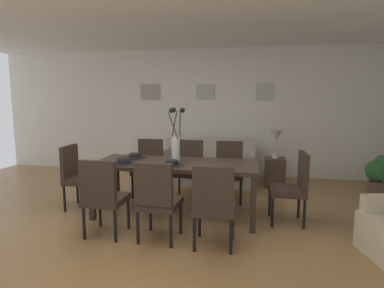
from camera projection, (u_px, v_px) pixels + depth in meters
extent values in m
plane|color=olive|center=(153.00, 235.00, 3.80)|extent=(9.00, 9.00, 0.00)
cube|color=silver|center=(200.00, 112.00, 6.77)|extent=(9.00, 0.10, 2.60)
cube|color=white|center=(160.00, 9.00, 3.81)|extent=(9.00, 7.20, 0.08)
cube|color=#33261E|center=(176.00, 164.00, 4.34)|extent=(2.20, 0.88, 0.05)
cube|color=#33261E|center=(254.00, 187.00, 4.56)|extent=(0.07, 0.07, 0.69)
cube|color=#33261E|center=(117.00, 180.00, 4.96)|extent=(0.07, 0.07, 0.69)
cube|color=#33261E|center=(253.00, 205.00, 3.82)|extent=(0.07, 0.07, 0.69)
cube|color=#33261E|center=(92.00, 194.00, 4.22)|extent=(0.07, 0.07, 0.69)
cube|color=#33261E|center=(106.00, 200.00, 3.77)|extent=(0.44, 0.44, 0.08)
cube|color=#33261E|center=(98.00, 182.00, 3.54)|extent=(0.42, 0.06, 0.48)
cylinder|color=black|center=(128.00, 214.00, 3.95)|extent=(0.04, 0.04, 0.38)
cylinder|color=black|center=(100.00, 212.00, 4.02)|extent=(0.04, 0.04, 0.38)
cylinder|color=black|center=(115.00, 226.00, 3.58)|extent=(0.04, 0.04, 0.38)
cylinder|color=black|center=(84.00, 223.00, 3.65)|extent=(0.04, 0.04, 0.38)
cube|color=#33261E|center=(147.00, 171.00, 5.25)|extent=(0.45, 0.45, 0.08)
cube|color=#33261E|center=(151.00, 153.00, 5.39)|extent=(0.42, 0.07, 0.48)
cylinder|color=black|center=(132.00, 187.00, 5.13)|extent=(0.04, 0.04, 0.38)
cylinder|color=black|center=(155.00, 188.00, 5.06)|extent=(0.04, 0.04, 0.38)
cylinder|color=black|center=(140.00, 181.00, 5.50)|extent=(0.04, 0.04, 0.38)
cylinder|color=black|center=(162.00, 182.00, 5.43)|extent=(0.04, 0.04, 0.38)
cube|color=#33261E|center=(160.00, 203.00, 3.63)|extent=(0.46, 0.46, 0.08)
cube|color=#33261E|center=(153.00, 185.00, 3.41)|extent=(0.42, 0.08, 0.48)
cylinder|color=black|center=(181.00, 218.00, 3.80)|extent=(0.04, 0.04, 0.38)
cylinder|color=black|center=(150.00, 215.00, 3.89)|extent=(0.04, 0.04, 0.38)
cylinder|color=black|center=(171.00, 231.00, 3.44)|extent=(0.04, 0.04, 0.38)
cylinder|color=black|center=(138.00, 228.00, 3.53)|extent=(0.04, 0.04, 0.38)
cube|color=#33261E|center=(187.00, 173.00, 5.12)|extent=(0.47, 0.47, 0.08)
cube|color=#33261E|center=(190.00, 155.00, 5.26)|extent=(0.42, 0.09, 0.48)
cylinder|color=black|center=(172.00, 189.00, 5.02)|extent=(0.04, 0.04, 0.38)
cylinder|color=black|center=(195.00, 191.00, 4.92)|extent=(0.04, 0.04, 0.38)
cylinder|color=black|center=(179.00, 183.00, 5.38)|extent=(0.04, 0.04, 0.38)
cylinder|color=black|center=(201.00, 184.00, 5.28)|extent=(0.04, 0.04, 0.38)
cube|color=#33261E|center=(215.00, 208.00, 3.48)|extent=(0.45, 0.45, 0.08)
cube|color=#33261E|center=(213.00, 190.00, 3.26)|extent=(0.42, 0.07, 0.48)
cylinder|color=black|center=(233.00, 223.00, 3.67)|extent=(0.04, 0.04, 0.38)
cylinder|color=black|center=(200.00, 221.00, 3.73)|extent=(0.04, 0.04, 0.38)
cylinder|color=black|center=(231.00, 237.00, 3.29)|extent=(0.04, 0.04, 0.38)
cylinder|color=black|center=(194.00, 234.00, 3.36)|extent=(0.04, 0.04, 0.38)
cube|color=#33261E|center=(229.00, 175.00, 4.99)|extent=(0.46, 0.46, 0.08)
cube|color=#33261E|center=(229.00, 156.00, 5.14)|extent=(0.42, 0.08, 0.48)
cylinder|color=black|center=(215.00, 192.00, 4.87)|extent=(0.04, 0.04, 0.38)
cylinder|color=black|center=(241.00, 193.00, 4.81)|extent=(0.04, 0.04, 0.38)
cylinder|color=black|center=(217.00, 185.00, 5.24)|extent=(0.04, 0.04, 0.38)
cylinder|color=black|center=(241.00, 186.00, 5.18)|extent=(0.04, 0.04, 0.38)
cube|color=#33261E|center=(83.00, 180.00, 4.68)|extent=(0.47, 0.47, 0.08)
cube|color=#33261E|center=(69.00, 162.00, 4.66)|extent=(0.09, 0.42, 0.48)
cylinder|color=black|center=(90.00, 200.00, 4.50)|extent=(0.04, 0.04, 0.38)
cylinder|color=black|center=(101.00, 192.00, 4.87)|extent=(0.04, 0.04, 0.38)
cylinder|color=black|center=(64.00, 199.00, 4.55)|extent=(0.04, 0.04, 0.38)
cylinder|color=black|center=(78.00, 191.00, 4.92)|extent=(0.04, 0.04, 0.38)
cube|color=#33261E|center=(287.00, 191.00, 4.12)|extent=(0.46, 0.46, 0.08)
cube|color=#33261E|center=(303.00, 171.00, 4.06)|extent=(0.08, 0.42, 0.48)
cylinder|color=black|center=(270.00, 203.00, 4.37)|extent=(0.04, 0.04, 0.38)
cylinder|color=black|center=(272.00, 212.00, 4.00)|extent=(0.04, 0.04, 0.38)
cylinder|color=black|center=(299.00, 204.00, 4.31)|extent=(0.04, 0.04, 0.38)
cylinder|color=black|center=(304.00, 214.00, 3.94)|extent=(0.04, 0.04, 0.38)
cylinder|color=silver|center=(176.00, 150.00, 4.31)|extent=(0.11, 0.11, 0.34)
cylinder|color=black|center=(180.00, 125.00, 4.27)|extent=(0.05, 0.12, 0.37)
sphere|color=black|center=(182.00, 110.00, 4.24)|extent=(0.07, 0.07, 0.07)
cylinder|color=black|center=(174.00, 125.00, 4.32)|extent=(0.08, 0.05, 0.38)
sphere|color=black|center=(174.00, 110.00, 4.32)|extent=(0.07, 0.07, 0.07)
cylinder|color=black|center=(173.00, 126.00, 4.21)|extent=(0.15, 0.06, 0.36)
sphere|color=black|center=(172.00, 110.00, 4.16)|extent=(0.07, 0.07, 0.07)
cylinder|color=black|center=(124.00, 163.00, 4.27)|extent=(0.32, 0.32, 0.01)
cylinder|color=black|center=(124.00, 161.00, 4.26)|extent=(0.17, 0.17, 0.06)
cylinder|color=black|center=(124.00, 160.00, 4.26)|extent=(0.13, 0.13, 0.04)
cylinder|color=black|center=(135.00, 158.00, 4.65)|extent=(0.32, 0.32, 0.01)
cylinder|color=black|center=(135.00, 155.00, 4.65)|extent=(0.17, 0.17, 0.06)
cylinder|color=black|center=(135.00, 154.00, 4.65)|extent=(0.13, 0.13, 0.04)
cylinder|color=black|center=(172.00, 165.00, 4.14)|extent=(0.32, 0.32, 0.01)
cylinder|color=black|center=(172.00, 163.00, 4.13)|extent=(0.17, 0.17, 0.06)
cylinder|color=black|center=(172.00, 161.00, 4.13)|extent=(0.13, 0.13, 0.04)
cube|color=#B2A899|center=(208.00, 171.00, 6.15)|extent=(1.78, 0.84, 0.42)
cube|color=#B2A899|center=(210.00, 148.00, 6.42)|extent=(1.78, 0.16, 0.38)
cube|color=#B2A899|center=(253.00, 157.00, 5.94)|extent=(0.10, 0.84, 0.20)
cube|color=#B2A899|center=(165.00, 154.00, 6.26)|extent=(0.10, 0.84, 0.20)
cube|color=#3D2D23|center=(275.00, 172.00, 5.85)|extent=(0.36, 0.36, 0.52)
cylinder|color=beige|center=(275.00, 156.00, 5.81)|extent=(0.12, 0.12, 0.08)
cylinder|color=beige|center=(276.00, 146.00, 5.78)|extent=(0.02, 0.02, 0.30)
cone|color=beige|center=(276.00, 135.00, 5.75)|extent=(0.22, 0.22, 0.18)
cube|color=#B2ADA3|center=(150.00, 92.00, 6.85)|extent=(0.42, 0.02, 0.35)
cube|color=#9E9389|center=(150.00, 92.00, 6.84)|extent=(0.37, 0.01, 0.30)
cube|color=#B2ADA3|center=(205.00, 92.00, 6.62)|extent=(0.38, 0.02, 0.29)
cube|color=#B2B2AD|center=(205.00, 92.00, 6.61)|extent=(0.33, 0.01, 0.24)
cube|color=#B2ADA3|center=(265.00, 91.00, 6.39)|extent=(0.34, 0.02, 0.35)
cube|color=#B2B2AD|center=(265.00, 91.00, 6.37)|extent=(0.29, 0.01, 0.30)
cylinder|color=brown|center=(376.00, 188.00, 5.38)|extent=(0.24, 0.24, 0.22)
sphere|color=#2D6633|center=(377.00, 171.00, 5.34)|extent=(0.36, 0.36, 0.36)
sphere|color=#2D6633|center=(382.00, 162.00, 5.28)|extent=(0.22, 0.22, 0.22)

